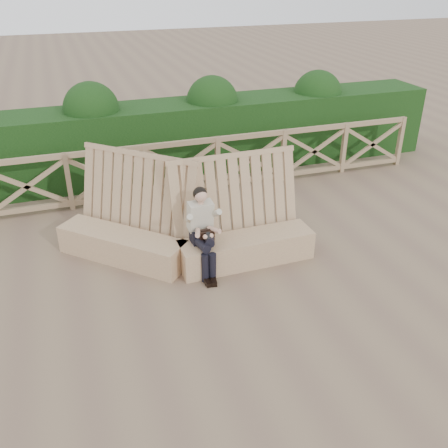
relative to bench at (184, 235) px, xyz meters
name	(u,v)px	position (x,y,z in m)	size (l,w,h in m)	color
ground	(247,291)	(0.59, -1.15, -0.39)	(60.00, 60.00, 0.00)	brown
bench	(184,235)	(0.00, 0.00, 0.00)	(3.72, 2.04, 1.58)	#9B7558
woman	(203,228)	(0.18, -0.42, 0.31)	(0.37, 0.77, 1.30)	black
guardrail	(182,168)	(0.59, 2.35, 0.16)	(10.10, 0.09, 1.10)	olive
hedge	(168,139)	(0.59, 3.55, 0.36)	(12.00, 1.20, 1.50)	black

